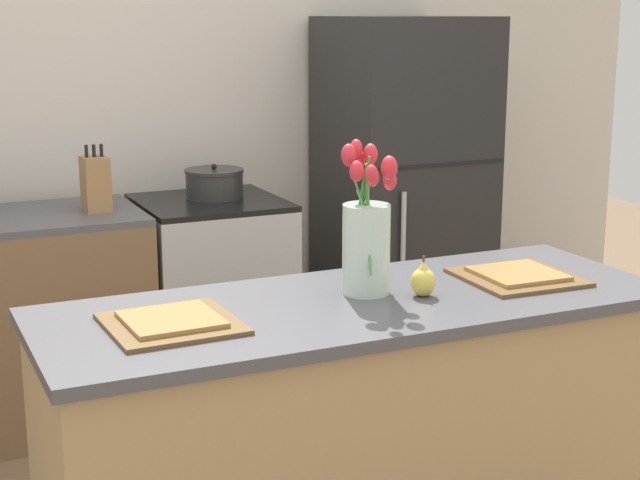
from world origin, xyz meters
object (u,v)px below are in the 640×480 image
Objects in this scene: flower_vase at (366,236)px; pear_figurine at (423,280)px; stove_range at (213,300)px; knife_block at (96,184)px; refrigerator at (403,197)px; plate_setting_right at (518,276)px; plate_setting_left at (171,322)px; cooking_pot at (214,183)px.

flower_vase is 3.74× the size of pear_figurine.
knife_block reaches higher than stove_range.
refrigerator reaches higher than pear_figurine.
plate_setting_right is (0.49, -0.06, -0.16)m from flower_vase.
plate_setting_left is (-0.64, -1.61, 0.46)m from stove_range.
flower_vase reaches higher than plate_setting_right.
plate_setting_right is (1.08, 0.00, 0.00)m from plate_setting_left.
stove_range is 2.65× the size of plate_setting_right.
flower_vase is at bearing -91.69° from stove_range.
plate_setting_right is at bearing -7.05° from flower_vase.
plate_setting_right reaches higher than stove_range.
pear_figurine is at bearing -88.35° from cooking_pot.
pear_figurine is at bearing -70.30° from knife_block.
cooking_pot is 0.95× the size of knife_block.
refrigerator is at bearing 1.19° from knife_block.
flower_vase reaches higher than stove_range.
cooking_pot is (0.04, 0.05, 0.51)m from stove_range.
plate_setting_left is 1.32× the size of cooking_pot.
cooking_pot reaches higher than stove_range.
refrigerator reaches higher than knife_block.
flower_vase is 1.58m from knife_block.
flower_vase is (-0.05, -1.55, 0.62)m from stove_range.
cooking_pot is at bearing 103.67° from plate_setting_right.
knife_block is (-0.45, 1.52, -0.06)m from flower_vase.
flower_vase is at bearing 5.77° from plate_setting_left.
plate_setting_left is 1.79m from cooking_pot.
plate_setting_right is 1.25× the size of knife_block.
cooking_pot reaches higher than plate_setting_right.
plate_setting_right is (0.44, -1.61, 0.46)m from stove_range.
stove_range is 2.65× the size of plate_setting_left.
plate_setting_right is at bearing -59.43° from knife_block.
flower_vase is 1.31× the size of plate_setting_right.
knife_block reaches higher than plate_setting_right.
refrigerator reaches higher than plate_setting_left.
plate_setting_right is at bearing -76.33° from cooking_pot.
flower_vase is at bearing 143.72° from pear_figurine.
stove_range is 7.58× the size of pear_figurine.
pear_figurine is 1.72m from knife_block.
stove_range is 3.31× the size of knife_block.
refrigerator reaches higher than flower_vase.
refrigerator is 6.16× the size of knife_block.
plate_setting_right is 1.32× the size of cooking_pot.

